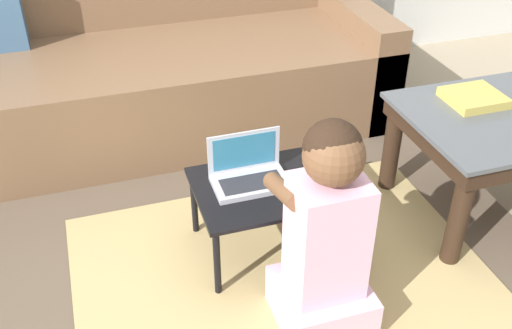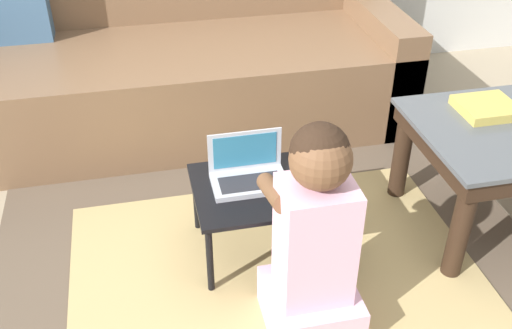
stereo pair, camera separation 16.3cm
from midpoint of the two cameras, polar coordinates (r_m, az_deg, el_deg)
name	(u,v)px [view 2 (the right image)]	position (r m, az deg, el deg)	size (l,w,h in m)	color
ground_plane	(265,296)	(2.12, 3.13, -12.44)	(16.00, 16.00, 0.00)	gray
area_rug	(279,283)	(2.16, 4.44, -11.27)	(2.01, 1.62, 0.01)	brown
couch	(170,64)	(3.02, -6.62, 9.45)	(2.21, 0.91, 0.83)	brown
laptop_desk	(267,193)	(2.13, 3.30, -2.75)	(0.52, 0.39, 0.29)	black
laptop	(247,175)	(2.10, 1.40, -1.03)	(0.26, 0.16, 0.17)	#B7BCC6
computer_mouse	(309,183)	(2.10, 7.32, -1.82)	(0.07, 0.09, 0.03)	#234CB2
person_seated	(314,242)	(1.81, 8.16, -7.37)	(0.29, 0.37, 0.75)	#E5B2CC
book_on_table	(487,108)	(2.43, 22.95, 4.96)	(0.21, 0.19, 0.04)	tan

